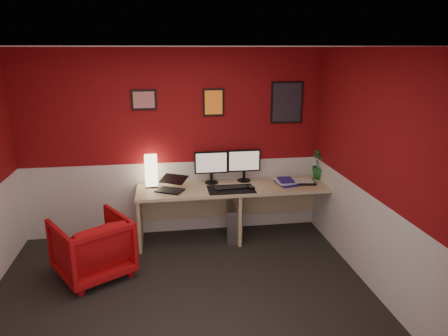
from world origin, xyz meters
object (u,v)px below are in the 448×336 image
armchair (92,247)px  pc_tower (235,222)px  zen_tray (301,182)px  monitor_left (211,162)px  potted_plant (320,164)px  monitor_right (244,160)px  shoji_lamp (151,172)px  laptop (170,183)px  desk (236,212)px

armchair → pc_tower: bearing=171.3°
zen_tray → pc_tower: size_ratio=0.78×
monitor_left → potted_plant: 1.52m
monitor_right → armchair: bearing=-153.6°
monitor_left → shoji_lamp: bearing=-178.7°
monitor_left → pc_tower: size_ratio=1.29×
laptop → potted_plant: (2.08, 0.23, 0.09)m
monitor_right → potted_plant: (1.07, -0.04, -0.09)m
monitor_left → armchair: bearing=-147.7°
desk → shoji_lamp: shoji_lamp is taller
zen_tray → potted_plant: (0.32, 0.17, 0.19)m
laptop → potted_plant: potted_plant is taller
zen_tray → shoji_lamp: bearing=175.3°
laptop → potted_plant: bearing=35.5°
shoji_lamp → zen_tray: bearing=-4.7°
armchair → desk: bearing=171.0°
pc_tower → armchair: size_ratio=0.59×
laptop → pc_tower: bearing=32.8°
monitor_right → pc_tower: size_ratio=1.29×
desk → armchair: size_ratio=3.41×
desk → laptop: bearing=-176.6°
desk → zen_tray: (0.90, 0.01, 0.38)m
zen_tray → monitor_right: bearing=164.3°
laptop → monitor_left: size_ratio=0.57×
laptop → zen_tray: (1.77, 0.07, -0.09)m
monitor_left → potted_plant: bearing=-0.6°
monitor_right → potted_plant: bearing=-2.3°
shoji_lamp → laptop: 0.34m
monitor_right → desk: bearing=-122.9°
potted_plant → shoji_lamp: bearing=-179.9°
desk → laptop: size_ratio=7.88×
laptop → zen_tray: 1.77m
desk → pc_tower: 0.14m
zen_tray → potted_plant: size_ratio=0.87×
shoji_lamp → pc_tower: bearing=-9.3°
zen_tray → armchair: size_ratio=0.46×
shoji_lamp → monitor_right: bearing=2.1°
potted_plant → pc_tower: size_ratio=0.90×
potted_plant → pc_tower: 1.43m
armchair → monitor_left: bearing=-179.1°
shoji_lamp → monitor_right: size_ratio=0.69×
laptop → pc_tower: laptop is taller
monitor_right → armchair: size_ratio=0.76×
desk → shoji_lamp: bearing=170.8°
zen_tray → armchair: bearing=-164.5°
shoji_lamp → laptop: bearing=-45.2°
shoji_lamp → desk: bearing=-9.2°
potted_plant → armchair: size_ratio=0.53×
desk → armchair: desk is taller
zen_tray → pc_tower: bearing=-179.3°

